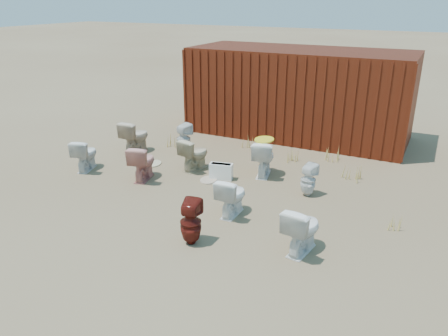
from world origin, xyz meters
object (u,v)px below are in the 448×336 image
at_px(shipping_container, 299,93).
at_px(toilet_front_e, 302,229).
at_px(toilet_back_yellowlid, 264,158).
at_px(toilet_front_a, 85,154).
at_px(toilet_back_a, 184,139).
at_px(toilet_back_beige_left, 135,137).
at_px(loose_tank, 221,171).
at_px(toilet_back_e, 308,180).
at_px(toilet_front_c, 232,196).
at_px(toilet_back_beige_right, 194,154).
at_px(toilet_front_maroon, 191,222).
at_px(toilet_front_pink, 143,162).

distance_m(shipping_container, toilet_front_e, 6.36).
bearing_deg(toilet_back_yellowlid, toilet_front_a, 9.55).
xyz_separation_m(toilet_back_a, toilet_back_beige_left, (-1.15, -0.46, 0.03)).
height_order(shipping_container, loose_tank, shipping_container).
distance_m(toilet_back_a, loose_tank, 1.89).
bearing_deg(toilet_back_yellowlid, toilet_back_beige_left, -11.71).
bearing_deg(toilet_front_a, toilet_back_beige_left, -117.76).
bearing_deg(toilet_back_e, toilet_front_a, 27.60).
bearing_deg(toilet_front_c, toilet_front_a, -7.29).
distance_m(toilet_back_beige_left, toilet_back_beige_right, 1.97).
bearing_deg(toilet_back_a, toilet_back_yellowlid, -170.88).
bearing_deg(toilet_back_beige_left, toilet_front_maroon, 137.89).
xyz_separation_m(toilet_front_e, loose_tank, (-2.45, 2.02, -0.21)).
bearing_deg(shipping_container, toilet_front_a, -125.00).
xyz_separation_m(toilet_front_a, toilet_front_c, (3.95, -0.47, -0.00)).
relative_size(toilet_front_maroon, toilet_back_beige_right, 1.01).
relative_size(toilet_front_c, toilet_back_a, 0.93).
xyz_separation_m(toilet_front_a, toilet_back_beige_right, (2.21, 1.14, 0.01)).
distance_m(shipping_container, toilet_front_pink, 5.16).
xyz_separation_m(toilet_front_c, toilet_back_beige_left, (-3.67, 1.95, 0.06)).
xyz_separation_m(toilet_back_a, toilet_back_yellowlid, (2.31, -0.38, 0.01)).
relative_size(toilet_front_a, toilet_back_beige_right, 0.98).
bearing_deg(toilet_back_e, toilet_back_a, 1.08).
distance_m(toilet_back_beige_left, toilet_back_e, 4.70).
relative_size(toilet_front_maroon, toilet_back_beige_left, 0.90).
height_order(toilet_front_a, toilet_front_e, toilet_front_e).
bearing_deg(toilet_front_e, toilet_front_c, -14.56).
xyz_separation_m(toilet_back_beige_left, loose_tank, (2.73, -0.55, -0.25)).
bearing_deg(loose_tank, toilet_front_e, -52.05).
relative_size(toilet_front_a, toilet_back_e, 1.10).
xyz_separation_m(toilet_front_pink, toilet_front_maroon, (2.31, -1.82, -0.01)).
relative_size(toilet_front_e, toilet_back_beige_left, 0.92).
height_order(shipping_container, toilet_back_beige_left, shipping_container).
height_order(toilet_back_beige_left, loose_tank, toilet_back_beige_left).
bearing_deg(toilet_front_e, toilet_front_pink, -9.54).
relative_size(toilet_front_a, toilet_front_pink, 0.94).
relative_size(toilet_front_a, toilet_back_yellowlid, 0.90).
bearing_deg(toilet_front_c, toilet_front_maroon, 83.13).
distance_m(toilet_front_e, toilet_back_a, 5.05).
bearing_deg(loose_tank, toilet_back_a, 134.83).
distance_m(toilet_front_pink, toilet_back_beige_right, 1.22).
distance_m(toilet_front_a, toilet_front_e, 5.57).
relative_size(toilet_back_a, toilet_back_beige_left, 0.93).
bearing_deg(toilet_back_beige_left, toilet_back_a, -158.64).
bearing_deg(toilet_back_e, toilet_front_c, 71.87).
height_order(shipping_container, toilet_front_pink, shipping_container).
bearing_deg(shipping_container, toilet_back_beige_left, -132.69).
bearing_deg(toilet_front_a, toilet_back_a, -143.54).
relative_size(toilet_front_pink, toilet_front_e, 1.00).
xyz_separation_m(shipping_container, toilet_back_a, (-1.98, -2.94, -0.81)).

